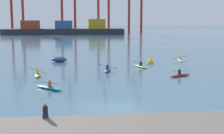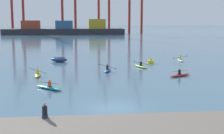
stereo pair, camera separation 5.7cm
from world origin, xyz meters
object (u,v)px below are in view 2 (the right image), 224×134
object	(u,v)px
kayak_blue	(107,70)
seated_onlooker	(45,111)
container_barge	(65,29)
kayak_red	(180,75)
kayak_white	(180,60)
kayak_yellow	(38,74)
channel_buoy	(151,61)
kayak_teal	(49,87)
kayak_lime	(141,66)
capsized_dinghy	(59,60)

from	to	relation	value
kayak_blue	seated_onlooker	world-z (taller)	seated_onlooker
container_barge	kayak_blue	size ratio (longest dim) A/B	16.13
kayak_blue	kayak_red	bearing A→B (deg)	-30.31
kayak_white	seated_onlooker	xyz separation A→B (m)	(-18.17, -30.50, 1.00)
kayak_red	seated_onlooker	world-z (taller)	seated_onlooker
kayak_blue	kayak_yellow	bearing A→B (deg)	-163.35
container_barge	channel_buoy	xyz separation A→B (m)	(16.58, -104.83, -2.00)
kayak_blue	kayak_yellow	size ratio (longest dim) A/B	1.00
container_barge	kayak_white	size ratio (longest dim) A/B	16.12
container_barge	kayak_yellow	world-z (taller)	container_barge
kayak_red	kayak_blue	world-z (taller)	same
kayak_teal	kayak_lime	world-z (taller)	kayak_lime
container_barge	kayak_lime	bearing A→B (deg)	-82.48
capsized_dinghy	kayak_teal	xyz separation A→B (m)	(0.16, -19.93, -0.18)
channel_buoy	kayak_yellow	size ratio (longest dim) A/B	0.29
kayak_blue	kayak_teal	bearing A→B (deg)	-122.67
kayak_red	kayak_yellow	bearing A→B (deg)	172.57
capsized_dinghy	kayak_lime	distance (m)	13.44
kayak_white	kayak_yellow	size ratio (longest dim) A/B	1.00
channel_buoy	kayak_red	size ratio (longest dim) A/B	0.31
kayak_blue	kayak_lime	bearing A→B (deg)	30.22
container_barge	kayak_lime	world-z (taller)	container_barge
kayak_yellow	kayak_lime	xyz separation A→B (m)	(13.23, 5.33, 0.00)
kayak_teal	kayak_red	world-z (taller)	same
capsized_dinghy	kayak_teal	size ratio (longest dim) A/B	0.99
capsized_dinghy	kayak_lime	size ratio (longest dim) A/B	0.82
channel_buoy	seated_onlooker	distance (m)	30.72
capsized_dinghy	kayak_white	world-z (taller)	kayak_white
kayak_white	kayak_lime	distance (m)	9.86
container_barge	kayak_yellow	bearing A→B (deg)	-89.45
capsized_dinghy	kayak_red	size ratio (longest dim) A/B	0.88
container_barge	kayak_teal	distance (m)	121.38
kayak_teal	kayak_red	size ratio (longest dim) A/B	0.89
kayak_red	channel_buoy	bearing A→B (deg)	94.33
channel_buoy	kayak_lime	bearing A→B (deg)	-121.81
channel_buoy	kayak_lime	size ratio (longest dim) A/B	0.29
channel_buoy	kayak_red	bearing A→B (deg)	-85.67
kayak_white	capsized_dinghy	bearing A→B (deg)	177.39
kayak_blue	kayak_lime	world-z (taller)	kayak_lime
container_barge	kayak_yellow	distance (m)	113.82
kayak_white	kayak_teal	distance (m)	26.87
kayak_teal	kayak_lime	xyz separation A→B (m)	(11.27, 12.86, 0.00)
seated_onlooker	kayak_yellow	bearing A→B (deg)	98.18
kayak_blue	kayak_lime	xyz separation A→B (m)	(4.84, 2.82, -0.00)
container_barge	kayak_lime	size ratio (longest dim) A/B	16.20
capsized_dinghy	kayak_blue	xyz separation A→B (m)	(6.59, -9.89, -0.18)
container_barge	kayak_teal	xyz separation A→B (m)	(3.05, -121.33, -2.19)
kayak_lime	kayak_teal	bearing A→B (deg)	-131.25
container_barge	seated_onlooker	xyz separation A→B (m)	(3.82, -132.76, -1.18)
kayak_white	kayak_yellow	bearing A→B (deg)	-151.10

